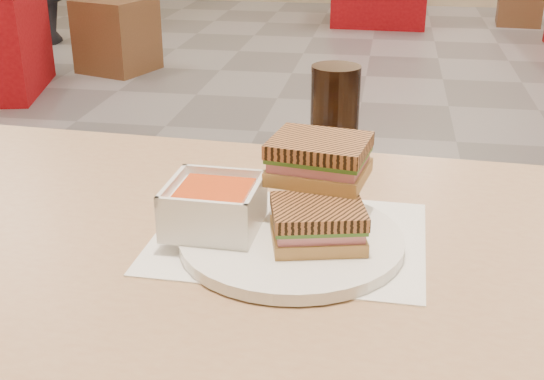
% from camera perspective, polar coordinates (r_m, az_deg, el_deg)
% --- Properties ---
extents(main_table, '(1.24, 0.76, 0.75)m').
position_cam_1_polar(main_table, '(0.98, -1.41, -9.73)').
color(main_table, '#A4835E').
rests_on(main_table, ground).
extents(tray_liner, '(0.35, 0.28, 0.00)m').
position_cam_1_polar(tray_liner, '(0.92, 1.40, -3.81)').
color(tray_liner, white).
rests_on(tray_liner, main_table).
extents(plate, '(0.28, 0.28, 0.02)m').
position_cam_1_polar(plate, '(0.89, 1.58, -4.09)').
color(plate, white).
rests_on(plate, tray_liner).
extents(soup_bowl, '(0.12, 0.12, 0.06)m').
position_cam_1_polar(soup_bowl, '(0.90, -4.69, -1.45)').
color(soup_bowl, white).
rests_on(soup_bowl, plate).
extents(panini_lower, '(0.13, 0.12, 0.05)m').
position_cam_1_polar(panini_lower, '(0.86, 3.69, -2.71)').
color(panini_lower, '#C08748').
rests_on(panini_lower, plate).
extents(panini_upper, '(0.14, 0.12, 0.06)m').
position_cam_1_polar(panini_upper, '(0.92, 3.82, 2.53)').
color(panini_upper, '#C08748').
rests_on(panini_upper, panini_lower).
extents(cola_glass, '(0.08, 0.08, 0.17)m').
position_cam_1_polar(cola_glass, '(1.13, 5.06, 5.84)').
color(cola_glass, black).
rests_on(cola_glass, main_table).
extents(bg_chair_0r, '(0.54, 0.54, 0.48)m').
position_cam_1_polar(bg_chair_0r, '(4.99, -12.37, 12.07)').
color(bg_chair_0r, brown).
rests_on(bg_chair_0r, ground).
extents(bg_chair_2r, '(0.41, 0.41, 0.42)m').
position_cam_1_polar(bg_chair_2r, '(6.97, 19.36, 14.16)').
color(bg_chair_2r, brown).
rests_on(bg_chair_2r, ground).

